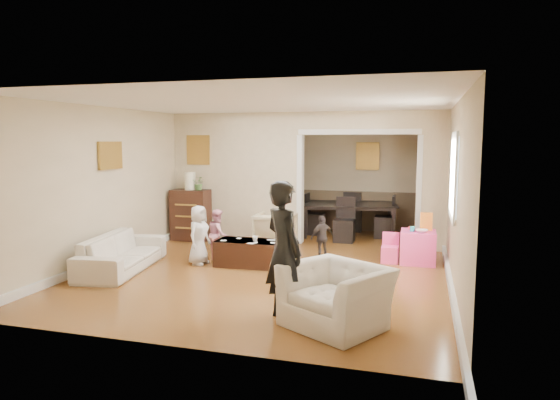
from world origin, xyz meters
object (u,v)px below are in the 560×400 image
(armchair_back, at_px, (275,231))
(play_table, at_px, (418,247))
(cyan_cup, at_px, (412,229))
(dining_table, at_px, (349,220))
(armchair_front, at_px, (336,296))
(dresser, at_px, (191,215))
(child_kneel_a, at_px, (199,235))
(adult_person, at_px, (284,251))
(child_kneel_b, at_px, (218,234))
(table_lamp, at_px, (190,181))
(coffee_cup, at_px, (255,239))
(sofa, at_px, (122,252))
(child_toddler, at_px, (322,237))
(coffee_table, at_px, (250,253))

(armchair_back, relative_size, play_table, 1.31)
(cyan_cup, height_order, dining_table, dining_table)
(dining_table, bearing_deg, armchair_front, -91.98)
(dresser, distance_m, dining_table, 3.35)
(armchair_back, xyz_separation_m, child_kneel_a, (-0.87, -1.51, 0.15))
(adult_person, distance_m, child_kneel_b, 3.17)
(table_lamp, relative_size, adult_person, 0.22)
(coffee_cup, height_order, cyan_cup, cyan_cup)
(table_lamp, relative_size, child_kneel_a, 0.37)
(table_lamp, relative_size, coffee_cup, 3.76)
(sofa, height_order, dining_table, dining_table)
(child_kneel_b, bearing_deg, sofa, 111.83)
(sofa, relative_size, table_lamp, 5.34)
(armchair_front, relative_size, child_toddler, 1.35)
(dining_table, bearing_deg, cyan_cup, -65.90)
(coffee_table, height_order, adult_person, adult_person)
(armchair_back, relative_size, coffee_cup, 7.78)
(coffee_table, bearing_deg, dining_table, 68.36)
(cyan_cup, xyz_separation_m, child_toddler, (-1.49, -0.14, -0.20))
(dresser, height_order, cyan_cup, dresser)
(play_table, relative_size, child_toddler, 0.73)
(adult_person, bearing_deg, coffee_table, -18.36)
(dining_table, bearing_deg, adult_person, -98.69)
(dining_table, height_order, child_toddler, child_toddler)
(dresser, xyz_separation_m, adult_person, (3.08, -3.88, 0.28))
(armchair_back, height_order, play_table, armchair_back)
(armchair_back, bearing_deg, child_kneel_b, 54.98)
(armchair_front, bearing_deg, cyan_cup, 107.18)
(coffee_table, bearing_deg, sofa, -156.06)
(coffee_cup, bearing_deg, armchair_back, 93.36)
(dining_table, height_order, adult_person, adult_person)
(sofa, height_order, child_toddler, child_toddler)
(coffee_table, distance_m, child_kneel_b, 0.79)
(table_lamp, bearing_deg, coffee_table, -41.34)
(dresser, height_order, dining_table, dresser)
(armchair_front, height_order, dresser, dresser)
(dresser, relative_size, adult_person, 0.65)
(sofa, xyz_separation_m, dresser, (-0.02, 2.49, 0.24))
(coffee_table, relative_size, dining_table, 0.55)
(play_table, height_order, child_kneel_b, child_kneel_b)
(sofa, height_order, cyan_cup, cyan_cup)
(table_lamp, height_order, child_kneel_a, table_lamp)
(coffee_cup, height_order, child_kneel_b, child_kneel_b)
(sofa, bearing_deg, child_kneel_b, -54.81)
(coffee_table, xyz_separation_m, play_table, (2.64, 0.94, 0.06))
(play_table, bearing_deg, child_kneel_a, -162.74)
(adult_person, bearing_deg, table_lamp, -8.16)
(child_kneel_a, xyz_separation_m, child_toddler, (1.90, 0.90, -0.10))
(play_table, bearing_deg, coffee_table, -160.52)
(sofa, xyz_separation_m, child_kneel_b, (1.17, 1.13, 0.15))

